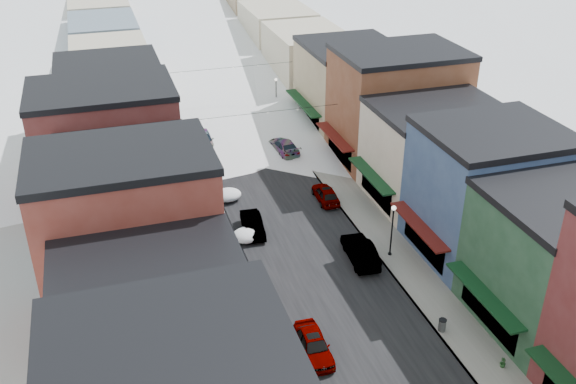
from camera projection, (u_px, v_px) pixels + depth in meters
road at (218, 104)px, 81.23m from camera, size 10.00×160.00×0.01m
sidewalk_left at (166, 109)px, 79.47m from camera, size 3.20×160.00×0.15m
sidewalk_right at (269, 98)px, 82.92m from camera, size 3.20×160.00×0.15m
curb_left at (179, 108)px, 79.88m from camera, size 0.10×160.00×0.15m
curb_right at (257, 99)px, 82.51m from camera, size 0.10×160.00×0.15m
bldg_l_cream at (156, 335)px, 35.56m from camera, size 11.30×8.20×9.50m
bldg_l_brick_near at (130, 240)px, 41.45m from camera, size 12.30×8.20×12.50m
bldg_l_grayblue at (130, 201)px, 49.57m from camera, size 11.30×9.20×9.00m
bldg_l_brick_far at (108, 146)px, 56.41m from camera, size 13.30×9.20×11.00m
bldg_l_tan at (113, 111)px, 65.32m from camera, size 11.30×11.20×10.00m
bldg_r_green at (562, 260)px, 42.03m from camera, size 11.30×9.20×9.50m
bldg_r_blue at (487, 192)px, 49.36m from camera, size 11.30×9.20×10.50m
bldg_r_cream at (434, 153)px, 57.42m from camera, size 12.30×9.20×9.00m
bldg_r_brick_far at (397, 105)px, 64.54m from camera, size 13.30×9.20×11.50m
bldg_r_tan at (349, 85)px, 73.16m from camera, size 11.30×11.20×9.50m
distant_blocks at (187, 29)px, 98.69m from camera, size 34.00×55.00×8.00m
overhead_cables at (240, 88)px, 67.78m from camera, size 16.40×15.04×0.04m
car_silver_sedan at (314, 345)px, 40.73m from camera, size 1.95×4.55×1.53m
car_dark_hatch at (253, 225)px, 53.80m from camera, size 1.83×4.48×1.44m
car_silver_wagon at (203, 140)px, 69.20m from camera, size 2.48×5.72×1.64m
car_green_sedan at (360, 251)px, 50.09m from camera, size 2.21×5.26×1.69m
car_gray_suv at (326, 194)px, 58.63m from camera, size 1.89×4.33×1.46m
car_black_sedan at (284, 146)px, 67.90m from camera, size 2.59×5.36×1.50m
car_lane_silver at (224, 122)px, 73.67m from camera, size 2.03×5.00×1.70m
car_lane_white at (226, 83)px, 86.09m from camera, size 2.83×5.56×1.50m
trash_can at (442, 325)px, 42.66m from camera, size 0.53×0.53×0.90m
streetlamp_near at (392, 224)px, 49.59m from camera, size 0.37×0.37×4.42m
streetlamp_far at (276, 91)px, 77.30m from camera, size 0.35×0.35×4.24m
planter_far at (503, 363)px, 39.71m from camera, size 0.49×0.49×0.66m
snow_pile_mid at (247, 235)px, 52.83m from camera, size 2.47×2.72×1.04m
snow_pile_far at (228, 195)px, 58.95m from camera, size 2.50×2.74×1.06m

